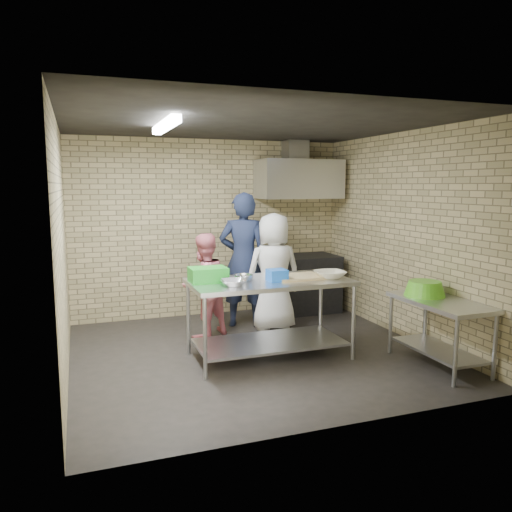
{
  "coord_description": "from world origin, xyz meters",
  "views": [
    {
      "loc": [
        -1.94,
        -5.48,
        2.01
      ],
      "look_at": [
        0.1,
        0.2,
        1.15
      ],
      "focal_mm": 35.05,
      "sensor_mm": 36.0,
      "label": 1
    }
  ],
  "objects_px": {
    "side_counter": "(439,333)",
    "man_navy": "(243,260)",
    "stove": "(299,284)",
    "woman_pink": "(204,286)",
    "woman_white": "(274,272)",
    "blue_tub": "(277,275)",
    "prep_table": "(270,319)",
    "bottle_green": "(319,185)",
    "green_crate": "(208,275)",
    "green_basin": "(425,288)"
  },
  "relations": [
    {
      "from": "stove",
      "to": "green_basin",
      "type": "distance_m",
      "value": 2.57
    },
    {
      "from": "stove",
      "to": "woman_white",
      "type": "height_order",
      "value": "woman_white"
    },
    {
      "from": "stove",
      "to": "woman_pink",
      "type": "height_order",
      "value": "woman_pink"
    },
    {
      "from": "blue_tub",
      "to": "woman_pink",
      "type": "bearing_deg",
      "value": 116.63
    },
    {
      "from": "green_crate",
      "to": "woman_pink",
      "type": "bearing_deg",
      "value": 79.33
    },
    {
      "from": "side_counter",
      "to": "man_navy",
      "type": "distance_m",
      "value": 2.81
    },
    {
      "from": "side_counter",
      "to": "blue_tub",
      "type": "bearing_deg",
      "value": 153.81
    },
    {
      "from": "prep_table",
      "to": "man_navy",
      "type": "bearing_deg",
      "value": 84.28
    },
    {
      "from": "prep_table",
      "to": "bottle_green",
      "type": "xyz_separation_m",
      "value": [
        1.68,
        2.09,
        1.55
      ]
    },
    {
      "from": "side_counter",
      "to": "bottle_green",
      "type": "relative_size",
      "value": 8.0
    },
    {
      "from": "stove",
      "to": "green_basin",
      "type": "xyz_separation_m",
      "value": [
        0.43,
        -2.5,
        0.38
      ]
    },
    {
      "from": "bottle_green",
      "to": "woman_pink",
      "type": "height_order",
      "value": "bottle_green"
    },
    {
      "from": "side_counter",
      "to": "bottle_green",
      "type": "distance_m",
      "value": 3.41
    },
    {
      "from": "side_counter",
      "to": "woman_white",
      "type": "distance_m",
      "value": 2.32
    },
    {
      "from": "green_basin",
      "to": "woman_white",
      "type": "relative_size",
      "value": 0.28
    },
    {
      "from": "side_counter",
      "to": "stove",
      "type": "relative_size",
      "value": 1.0
    },
    {
      "from": "woman_white",
      "to": "stove",
      "type": "bearing_deg",
      "value": -132.28
    },
    {
      "from": "green_basin",
      "to": "bottle_green",
      "type": "xyz_separation_m",
      "value": [
        0.02,
        2.74,
        1.18
      ]
    },
    {
      "from": "green_basin",
      "to": "woman_pink",
      "type": "distance_m",
      "value": 2.77
    },
    {
      "from": "stove",
      "to": "blue_tub",
      "type": "bearing_deg",
      "value": -121.08
    },
    {
      "from": "man_navy",
      "to": "green_crate",
      "type": "bearing_deg",
      "value": 79.98
    },
    {
      "from": "prep_table",
      "to": "green_crate",
      "type": "height_order",
      "value": "green_crate"
    },
    {
      "from": "bottle_green",
      "to": "man_navy",
      "type": "bearing_deg",
      "value": -155.29
    },
    {
      "from": "stove",
      "to": "green_basin",
      "type": "bearing_deg",
      "value": -80.24
    },
    {
      "from": "bottle_green",
      "to": "prep_table",
      "type": "bearing_deg",
      "value": -128.71
    },
    {
      "from": "bottle_green",
      "to": "man_navy",
      "type": "height_order",
      "value": "bottle_green"
    },
    {
      "from": "side_counter",
      "to": "green_basin",
      "type": "distance_m",
      "value": 0.52
    },
    {
      "from": "green_basin",
      "to": "woman_white",
      "type": "xyz_separation_m",
      "value": [
        -1.2,
        1.67,
        -0.02
      ]
    },
    {
      "from": "woman_white",
      "to": "bottle_green",
      "type": "bearing_deg",
      "value": -138.17
    },
    {
      "from": "blue_tub",
      "to": "woman_pink",
      "type": "height_order",
      "value": "woman_pink"
    },
    {
      "from": "bottle_green",
      "to": "man_navy",
      "type": "xyz_separation_m",
      "value": [
        -1.54,
        -0.71,
        -1.06
      ]
    },
    {
      "from": "stove",
      "to": "woman_pink",
      "type": "bearing_deg",
      "value": -155.35
    },
    {
      "from": "woman_white",
      "to": "blue_tub",
      "type": "bearing_deg",
      "value": 70.65
    },
    {
      "from": "bottle_green",
      "to": "woman_white",
      "type": "height_order",
      "value": "bottle_green"
    },
    {
      "from": "woman_white",
      "to": "side_counter",
      "type": "bearing_deg",
      "value": 123.05
    },
    {
      "from": "prep_table",
      "to": "green_crate",
      "type": "bearing_deg",
      "value": 170.27
    },
    {
      "from": "green_basin",
      "to": "man_navy",
      "type": "bearing_deg",
      "value": 126.74
    },
    {
      "from": "man_navy",
      "to": "woman_white",
      "type": "xyz_separation_m",
      "value": [
        0.32,
        -0.37,
        -0.14
      ]
    },
    {
      "from": "green_basin",
      "to": "side_counter",
      "type": "bearing_deg",
      "value": -85.43
    },
    {
      "from": "prep_table",
      "to": "blue_tub",
      "type": "bearing_deg",
      "value": -63.43
    },
    {
      "from": "blue_tub",
      "to": "man_navy",
      "type": "height_order",
      "value": "man_navy"
    },
    {
      "from": "bottle_green",
      "to": "stove",
      "type": "bearing_deg",
      "value": -151.93
    },
    {
      "from": "man_navy",
      "to": "woman_white",
      "type": "relative_size",
      "value": 1.17
    },
    {
      "from": "side_counter",
      "to": "green_crate",
      "type": "height_order",
      "value": "green_crate"
    },
    {
      "from": "green_basin",
      "to": "woman_pink",
      "type": "relative_size",
      "value": 0.33
    },
    {
      "from": "woman_white",
      "to": "green_basin",
      "type": "bearing_deg",
      "value": 126.33
    },
    {
      "from": "green_basin",
      "to": "prep_table",
      "type": "bearing_deg",
      "value": 158.58
    },
    {
      "from": "side_counter",
      "to": "green_basin",
      "type": "bearing_deg",
      "value": 94.57
    },
    {
      "from": "side_counter",
      "to": "blue_tub",
      "type": "distance_m",
      "value": 1.91
    },
    {
      "from": "side_counter",
      "to": "blue_tub",
      "type": "relative_size",
      "value": 5.84
    }
  ]
}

